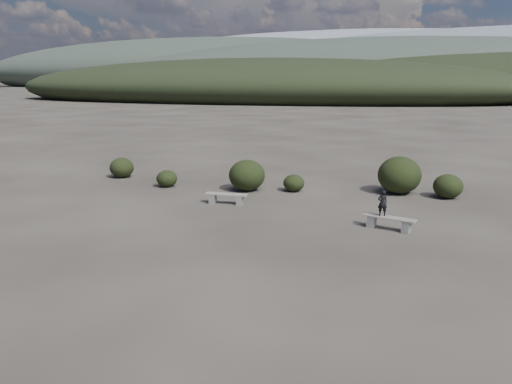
% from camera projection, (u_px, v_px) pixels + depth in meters
% --- Properties ---
extents(ground, '(1200.00, 1200.00, 0.00)m').
position_uv_depth(ground, '(235.00, 259.00, 13.72)').
color(ground, '#2D2823').
rests_on(ground, ground).
extents(bench_left, '(1.69, 0.42, 0.42)m').
position_uv_depth(bench_left, '(226.00, 198.00, 19.65)').
color(bench_left, slate).
rests_on(bench_left, ground).
extents(bench_right, '(1.78, 0.87, 0.44)m').
position_uv_depth(bench_right, '(389.00, 222.00, 16.32)').
color(bench_right, slate).
rests_on(bench_right, ground).
extents(seated_person, '(0.36, 0.28, 0.87)m').
position_uv_depth(seated_person, '(382.00, 203.00, 16.32)').
color(seated_person, black).
rests_on(seated_person, bench_right).
extents(shrub_a, '(0.94, 0.94, 0.77)m').
position_uv_depth(shrub_a, '(167.00, 178.00, 22.69)').
color(shrub_a, black).
rests_on(shrub_a, ground).
extents(shrub_b, '(1.59, 1.59, 1.36)m').
position_uv_depth(shrub_b, '(247.00, 175.00, 21.87)').
color(shrub_b, black).
rests_on(shrub_b, ground).
extents(shrub_c, '(0.93, 0.93, 0.74)m').
position_uv_depth(shrub_c, '(294.00, 183.00, 21.79)').
color(shrub_c, black).
rests_on(shrub_c, ground).
extents(shrub_d, '(1.83, 1.83, 1.60)m').
position_uv_depth(shrub_d, '(399.00, 175.00, 21.31)').
color(shrub_d, black).
rests_on(shrub_d, ground).
extents(shrub_e, '(1.20, 1.20, 1.00)m').
position_uv_depth(shrub_e, '(448.00, 186.00, 20.54)').
color(shrub_e, black).
rests_on(shrub_e, ground).
extents(shrub_f, '(1.17, 1.17, 0.99)m').
position_uv_depth(shrub_f, '(122.00, 168.00, 24.79)').
color(shrub_f, black).
rests_on(shrub_f, ground).
extents(mountain_ridges, '(500.00, 400.00, 56.00)m').
position_uv_depth(mountain_ridges, '(383.00, 68.00, 331.17)').
color(mountain_ridges, black).
rests_on(mountain_ridges, ground).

